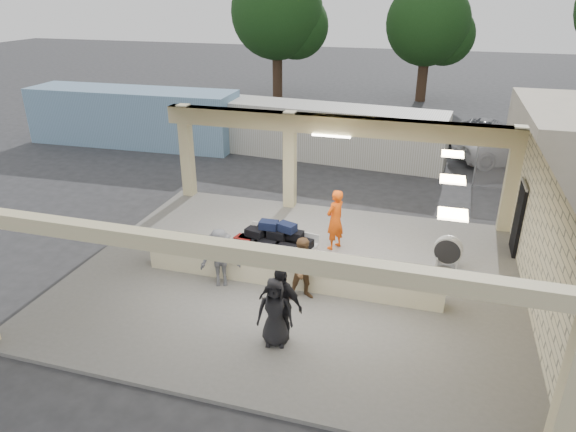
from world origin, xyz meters
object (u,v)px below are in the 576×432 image
(car_white_a, at_px, (514,146))
(container_blue, at_px, (133,117))
(container_white, at_px, (323,132))
(passenger_b, at_px, (280,304))
(luggage_cart, at_px, (274,241))
(passenger_a, at_px, (304,269))
(baggage_counter, at_px, (289,268))
(car_dark, at_px, (492,137))
(drum_fan, at_px, (448,250))
(passenger_d, at_px, (275,312))
(passenger_c, at_px, (220,258))
(baggage_handler, at_px, (335,220))

(car_white_a, height_order, container_blue, container_blue)
(container_white, bearing_deg, passenger_b, -75.91)
(luggage_cart, height_order, passenger_a, passenger_a)
(passenger_b, distance_m, container_blue, 18.05)
(baggage_counter, relative_size, car_dark, 1.86)
(drum_fan, distance_m, passenger_d, 5.96)
(passenger_c, bearing_deg, luggage_cart, 34.41)
(baggage_handler, height_order, passenger_b, baggage_handler)
(passenger_d, xyz_separation_m, car_dark, (5.56, 17.19, -0.19))
(luggage_cart, bearing_deg, passenger_d, -61.50)
(passenger_a, distance_m, passenger_c, 2.28)
(luggage_cart, distance_m, passenger_b, 3.52)
(baggage_counter, bearing_deg, passenger_d, -80.79)
(baggage_handler, bearing_deg, container_blue, -95.98)
(car_dark, xyz_separation_m, container_blue, (-17.48, -3.52, 0.65))
(luggage_cart, xyz_separation_m, passenger_b, (1.21, -3.30, 0.22))
(car_dark, distance_m, container_white, 8.29)
(passenger_a, relative_size, car_white_a, 0.33)
(luggage_cart, bearing_deg, car_dark, 74.14)
(passenger_c, distance_m, container_white, 12.16)
(baggage_handler, distance_m, passenger_b, 4.71)
(car_white_a, bearing_deg, passenger_a, 132.09)
(luggage_cart, xyz_separation_m, drum_fan, (4.79, 1.23, -0.21))
(baggage_handler, relative_size, passenger_c, 1.16)
(passenger_d, relative_size, car_white_a, 0.32)
(luggage_cart, height_order, container_white, container_white)
(passenger_a, xyz_separation_m, car_white_a, (6.29, 13.87, -0.20))
(passenger_d, height_order, car_dark, passenger_d)
(passenger_a, distance_m, car_white_a, 15.23)
(passenger_b, bearing_deg, passenger_a, 99.63)
(passenger_a, xyz_separation_m, container_blue, (-12.07, 11.74, 0.44))
(passenger_c, distance_m, container_blue, 15.29)
(passenger_a, relative_size, car_dark, 0.38)
(passenger_a, height_order, container_blue, container_blue)
(passenger_a, distance_m, container_blue, 16.85)
(luggage_cart, xyz_separation_m, passenger_d, (1.15, -3.48, 0.13))
(baggage_handler, bearing_deg, passenger_a, 26.30)
(passenger_b, height_order, passenger_c, passenger_b)
(baggage_handler, bearing_deg, passenger_d, 25.84)
(baggage_counter, bearing_deg, passenger_b, -78.59)
(drum_fan, bearing_deg, container_white, 129.53)
(baggage_counter, relative_size, passenger_c, 5.06)
(passenger_b, distance_m, car_dark, 17.88)
(luggage_cart, height_order, drum_fan, luggage_cart)
(baggage_handler, distance_m, passenger_c, 3.84)
(container_blue, bearing_deg, passenger_a, -46.06)
(passenger_a, xyz_separation_m, container_white, (-2.27, 12.17, 0.27))
(car_white_a, bearing_deg, luggage_cart, 124.84)
(luggage_cart, height_order, passenger_d, passenger_d)
(baggage_handler, bearing_deg, car_white_a, -179.55)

